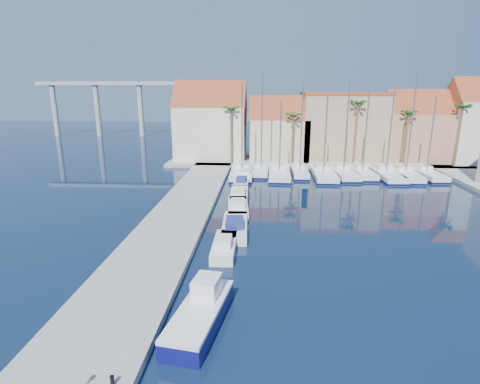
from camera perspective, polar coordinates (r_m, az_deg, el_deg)
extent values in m
plane|color=black|center=(22.95, 4.97, -17.52)|extent=(260.00, 260.00, 0.00)
cube|color=gray|center=(35.95, -10.01, -4.70)|extent=(6.00, 77.00, 0.50)
cube|color=gray|center=(69.20, 12.49, 4.86)|extent=(54.00, 16.00, 0.50)
cylinder|color=black|center=(18.24, -18.88, -25.56)|extent=(0.18, 0.18, 0.46)
cube|color=#0E0E55|center=(21.48, -6.10, -18.58)|extent=(3.16, 6.66, 0.96)
cube|color=white|center=(21.16, -6.15, -17.26)|extent=(3.16, 6.66, 0.21)
cube|color=white|center=(21.89, -5.07, -14.23)|extent=(1.65, 1.91, 1.17)
cube|color=white|center=(29.95, -2.41, -8.35)|extent=(1.81, 5.47, 0.80)
cube|color=white|center=(29.17, -2.53, -7.53)|extent=(1.24, 1.92, 0.60)
cube|color=white|center=(33.98, -0.78, -5.38)|extent=(2.47, 6.94, 0.80)
cube|color=navy|center=(33.10, -0.83, -4.67)|extent=(1.63, 2.46, 0.60)
cube|color=white|center=(39.43, -0.32, -2.41)|extent=(2.57, 6.50, 0.80)
cube|color=white|center=(38.62, -0.31, -1.71)|extent=(1.61, 2.34, 0.60)
cube|color=white|center=(44.19, -0.13, -0.44)|extent=(2.18, 6.28, 0.80)
cube|color=white|center=(43.41, -0.16, 0.23)|extent=(1.46, 2.22, 0.60)
cube|color=white|center=(49.57, 0.28, 1.31)|extent=(2.05, 5.68, 0.80)
cube|color=navy|center=(48.86, 0.21, 1.95)|extent=(1.35, 2.02, 0.60)
cube|color=white|center=(54.02, 0.85, 2.49)|extent=(2.88, 7.20, 0.80)
cube|color=white|center=(53.19, 0.74, 3.06)|extent=(1.79, 2.59, 0.60)
cube|color=white|center=(58.41, 1.11, 3.47)|extent=(2.34, 6.63, 0.80)
cube|color=white|center=(57.63, 1.06, 4.02)|extent=(1.55, 2.35, 0.60)
cube|color=white|center=(56.34, 0.32, 3.14)|extent=(3.27, 11.97, 1.00)
cube|color=#0C103D|center=(56.41, 0.32, 2.82)|extent=(3.33, 12.03, 0.28)
cube|color=white|center=(57.35, 0.38, 4.17)|extent=(2.22, 3.61, 0.60)
cylinder|color=slate|center=(54.71, 0.31, 9.94)|extent=(0.20, 0.20, 12.53)
cube|color=white|center=(57.17, 3.26, 3.29)|extent=(2.60, 8.56, 1.00)
cube|color=#0C103D|center=(57.24, 3.25, 2.98)|extent=(2.66, 8.63, 0.28)
cube|color=white|center=(57.84, 3.32, 4.24)|extent=(1.66, 2.61, 0.60)
cylinder|color=slate|center=(55.67, 3.35, 10.67)|extent=(0.20, 0.20, 13.79)
cube|color=white|center=(56.08, 6.00, 2.99)|extent=(3.25, 11.54, 1.00)
cube|color=#0C103D|center=(56.15, 5.99, 2.68)|extent=(3.31, 11.60, 0.28)
cube|color=white|center=(57.04, 6.00, 4.03)|extent=(2.17, 3.49, 0.60)
cylinder|color=slate|center=(54.60, 6.17, 8.53)|extent=(0.20, 0.20, 10.03)
cube|color=white|center=(56.86, 9.04, 3.06)|extent=(2.20, 8.44, 1.00)
cube|color=#0C103D|center=(56.93, 9.03, 2.74)|extent=(2.26, 8.50, 0.28)
cube|color=white|center=(57.52, 9.00, 4.01)|extent=(1.54, 2.53, 0.60)
cylinder|color=slate|center=(55.41, 9.38, 9.84)|extent=(0.20, 0.20, 12.59)
cube|color=white|center=(56.65, 12.48, 2.84)|extent=(3.13, 11.52, 1.00)
cube|color=#0C103D|center=(56.72, 12.47, 2.52)|extent=(3.20, 11.58, 0.28)
cube|color=white|center=(57.60, 12.38, 3.86)|extent=(2.13, 3.47, 0.60)
cylinder|color=slate|center=(55.13, 12.92, 8.76)|extent=(0.20, 0.20, 10.91)
cube|color=white|center=(57.89, 15.33, 2.92)|extent=(3.33, 10.71, 1.00)
cube|color=#0C103D|center=(57.96, 15.30, 2.61)|extent=(3.39, 10.77, 0.28)
cube|color=white|center=(58.73, 15.13, 3.90)|extent=(2.10, 3.27, 0.60)
cylinder|color=slate|center=(56.37, 15.96, 9.60)|extent=(0.20, 0.20, 12.68)
cube|color=white|center=(58.53, 18.01, 2.84)|extent=(2.76, 9.19, 1.00)
cube|color=#0C103D|center=(58.60, 17.98, 2.54)|extent=(2.83, 9.25, 0.28)
cube|color=white|center=(59.23, 17.83, 3.79)|extent=(1.77, 2.80, 0.60)
cylinder|color=slate|center=(57.16, 18.65, 8.79)|extent=(0.20, 0.20, 11.35)
cube|color=white|center=(58.86, 21.17, 2.62)|extent=(3.29, 11.16, 1.00)
cube|color=#0C103D|center=(58.93, 21.14, 2.32)|extent=(3.35, 11.22, 0.28)
cube|color=white|center=(59.73, 20.90, 3.61)|extent=(2.14, 3.39, 0.60)
cylinder|color=slate|center=(57.41, 21.95, 8.52)|extent=(0.20, 0.20, 11.37)
cube|color=white|center=(60.00, 23.78, 2.58)|extent=(3.44, 10.78, 1.00)
cube|color=#0C103D|center=(60.06, 23.75, 2.28)|extent=(3.50, 10.85, 0.28)
cube|color=white|center=(60.84, 23.59, 3.53)|extent=(2.13, 3.30, 0.60)
cylinder|color=slate|center=(58.46, 24.71, 9.61)|extent=(0.20, 0.20, 13.94)
cube|color=white|center=(61.50, 26.31, 2.57)|extent=(3.14, 9.97, 1.00)
cube|color=#0C103D|center=(61.56, 26.27, 2.28)|extent=(3.20, 10.03, 0.28)
cube|color=white|center=(62.21, 26.01, 3.49)|extent=(1.96, 3.05, 0.60)
cylinder|color=slate|center=(60.21, 27.16, 7.79)|extent=(0.20, 0.20, 10.47)
cube|color=beige|center=(67.34, -4.40, 8.99)|extent=(12.00, 9.00, 9.00)
cube|color=maroon|center=(66.99, -4.48, 12.81)|extent=(12.30, 9.00, 9.00)
cube|color=tan|center=(66.87, 5.95, 8.04)|extent=(10.00, 8.00, 7.00)
cube|color=maroon|center=(66.51, 6.04, 11.03)|extent=(10.30, 8.00, 8.00)
cube|color=#9D8861|center=(68.95, 15.27, 9.48)|extent=(14.00, 10.00, 11.00)
cube|color=maroon|center=(68.66, 15.61, 14.25)|extent=(14.20, 10.20, 0.50)
cube|color=#B4765B|center=(71.52, 24.88, 7.59)|extent=(10.00, 8.00, 8.00)
cube|color=maroon|center=(71.19, 25.24, 10.77)|extent=(10.30, 8.00, 8.00)
cube|color=silver|center=(74.24, 31.78, 7.74)|extent=(8.00, 8.00, 10.00)
cube|color=maroon|center=(73.94, 32.33, 11.56)|extent=(8.30, 8.00, 8.00)
cylinder|color=brown|center=(61.96, -1.34, 8.47)|extent=(0.36, 0.36, 9.00)
sphere|color=#1E5618|center=(61.58, -1.36, 12.49)|extent=(2.60, 2.60, 2.60)
cylinder|color=brown|center=(61.97, 8.00, 7.86)|extent=(0.36, 0.36, 8.00)
sphere|color=#1E5618|center=(61.59, 8.14, 11.41)|extent=(2.60, 2.60, 2.60)
cylinder|color=brown|center=(63.39, 17.19, 8.41)|extent=(0.36, 0.36, 10.00)
sphere|color=#1E5618|center=(63.04, 17.54, 12.78)|extent=(2.60, 2.60, 2.60)
cylinder|color=brown|center=(65.79, 23.97, 7.35)|extent=(0.36, 0.36, 8.50)
sphere|color=#1E5618|center=(65.44, 24.37, 10.90)|extent=(2.60, 2.60, 2.60)
cylinder|color=brown|center=(68.90, 30.31, 7.31)|extent=(0.36, 0.36, 9.50)
sphere|color=#1E5618|center=(68.58, 30.84, 11.10)|extent=(2.60, 2.60, 2.60)
cube|color=#9E9E99|center=(107.94, -17.25, 15.54)|extent=(48.00, 2.20, 0.90)
cylinder|color=#9E9E99|center=(116.50, -26.38, 11.14)|extent=(1.40, 1.40, 14.00)
cylinder|color=#9E9E99|center=(111.09, -20.90, 11.59)|extent=(1.40, 1.40, 14.00)
cylinder|color=#9E9E99|center=(106.76, -14.89, 11.95)|extent=(1.40, 1.40, 14.00)
cylinder|color=#9E9E99|center=(103.64, -8.44, 12.20)|extent=(1.40, 1.40, 14.00)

